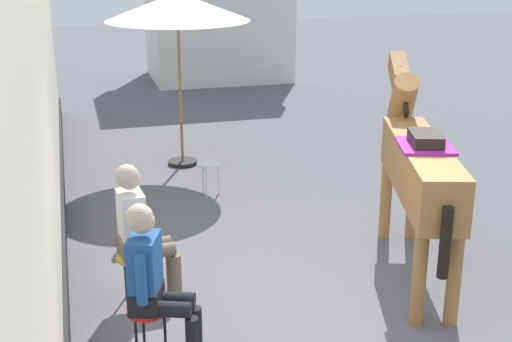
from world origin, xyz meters
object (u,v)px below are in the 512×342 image
(seated_visitor_far, at_px, (139,226))
(satchel_bag, at_px, (130,244))
(seated_visitor_near, at_px, (153,276))
(cafe_parasol, at_px, (177,8))
(spare_stool_white, at_px, (209,167))
(saddled_horse_center, at_px, (418,166))

(seated_visitor_far, distance_m, satchel_bag, 1.31)
(seated_visitor_near, xyz_separation_m, seated_visitor_far, (0.00, 1.06, 0.00))
(cafe_parasol, height_order, spare_stool_white, cafe_parasol)
(saddled_horse_center, bearing_deg, satchel_bag, 156.97)
(seated_visitor_near, xyz_separation_m, satchel_bag, (-0.01, 2.18, -0.68))
(cafe_parasol, bearing_deg, saddled_horse_center, -67.63)
(spare_stool_white, bearing_deg, seated_visitor_near, -107.83)
(seated_visitor_near, height_order, saddled_horse_center, saddled_horse_center)
(saddled_horse_center, xyz_separation_m, satchel_bag, (-2.82, 1.20, -1.06))
(seated_visitor_near, height_order, satchel_bag, seated_visitor_near)
(seated_visitor_near, bearing_deg, cafe_parasol, 78.25)
(seated_visitor_near, xyz_separation_m, cafe_parasol, (1.08, 5.18, 1.59))
(saddled_horse_center, xyz_separation_m, spare_stool_white, (-1.60, 2.77, -0.76))
(spare_stool_white, bearing_deg, satchel_bag, -127.82)
(seated_visitor_far, height_order, cafe_parasol, cafe_parasol)
(saddled_horse_center, height_order, cafe_parasol, cafe_parasol)
(seated_visitor_near, height_order, cafe_parasol, cafe_parasol)
(seated_visitor_far, xyz_separation_m, saddled_horse_center, (2.81, -0.08, 0.38))
(seated_visitor_near, distance_m, cafe_parasol, 5.53)
(saddled_horse_center, bearing_deg, seated_visitor_near, -160.72)
(cafe_parasol, distance_m, spare_stool_white, 2.43)
(cafe_parasol, relative_size, satchel_bag, 9.21)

